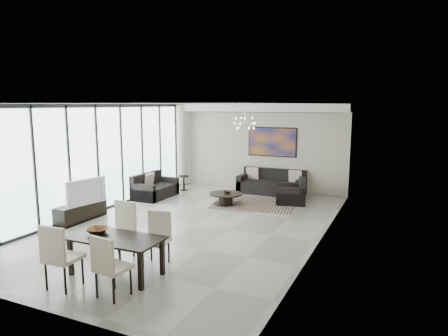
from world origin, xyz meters
The scene contains 20 objects.
room_shell centered at (0.46, 0.00, 1.45)m, with size 6.00×9.00×2.90m.
window_wall centered at (-2.86, 0.00, 1.47)m, with size 0.37×8.95×2.90m.
soffit centered at (0.00, 4.30, 2.77)m, with size 5.98×0.40×0.26m, color white.
painting centered at (0.50, 4.47, 1.65)m, with size 1.68×0.04×0.98m, color #C0691A.
chandelier centered at (0.30, 2.50, 2.35)m, with size 0.66×0.66×0.71m.
rug centered at (0.61, 2.53, 0.01)m, with size 2.33×1.79×0.01m, color black.
coffee_table centered at (-0.12, 2.11, 0.19)m, with size 0.95×0.95×0.33m.
bowl_coffee centered at (-0.11, 2.16, 0.37)m, with size 0.23×0.23×0.07m, color brown.
sofa_main centered at (0.64, 4.07, 0.26)m, with size 2.14×0.88×0.78m.
loveseat centered at (-2.54, 2.00, 0.25)m, with size 0.84×1.49×0.75m.
armchair centered at (1.59, 3.06, 0.25)m, with size 1.03×1.07×0.74m.
side_table centered at (-2.22, 3.30, 0.33)m, with size 0.37×0.37×0.50m.
tv_console centered at (-2.76, -0.89, 0.22)m, with size 0.40×1.44×0.45m, color black.
television centered at (-2.60, -0.93, 0.77)m, with size 1.11×0.15×0.64m, color gray.
dining_table centered at (0.18, -3.10, 0.58)m, with size 1.62×0.83×0.67m.
dining_chair_sw centered at (-0.26, -3.92, 0.61)m, with size 0.51×0.51×1.06m.
dining_chair_se centered at (0.64, -3.83, 0.57)m, with size 0.50×0.50×0.98m.
dining_chair_nw centered at (-0.28, -2.37, 0.61)m, with size 0.51×0.51×1.06m.
dining_chair_ne centered at (0.54, -2.39, 0.56)m, with size 0.51×0.51×0.97m.
bowl_dining centered at (-0.25, -3.05, 0.71)m, with size 0.37×0.37×0.09m, color brown.
Camera 1 is at (4.52, -8.22, 2.89)m, focal length 32.00 mm.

